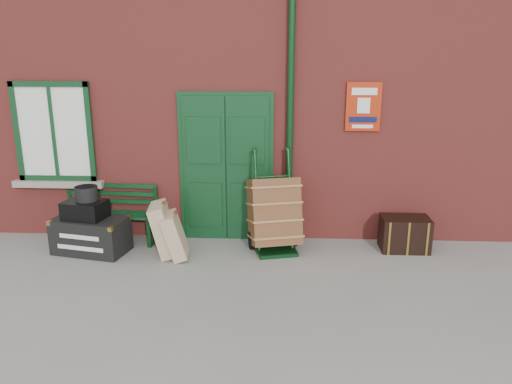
# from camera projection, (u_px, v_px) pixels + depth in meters

# --- Properties ---
(ground) EXTENTS (80.00, 80.00, 0.00)m
(ground) POSITION_uv_depth(u_px,v_px,m) (239.00, 279.00, 6.41)
(ground) COLOR gray
(ground) RESTS_ON ground
(station_building) EXTENTS (10.30, 4.30, 4.36)m
(station_building) POSITION_uv_depth(u_px,v_px,m) (253.00, 88.00, 9.17)
(station_building) COLOR #9A3731
(station_building) RESTS_ON ground
(bench) EXTENTS (1.47, 0.54, 0.89)m
(bench) POSITION_uv_depth(u_px,v_px,m) (110.00, 211.00, 7.66)
(bench) COLOR #0E361A
(bench) RESTS_ON ground
(houdini_trunk) EXTENTS (1.12, 0.77, 0.51)m
(houdini_trunk) POSITION_uv_depth(u_px,v_px,m) (91.00, 235.00, 7.22)
(houdini_trunk) COLOR black
(houdini_trunk) RESTS_ON ground
(strongbox) EXTENTS (0.64, 0.52, 0.26)m
(strongbox) POSITION_uv_depth(u_px,v_px,m) (85.00, 210.00, 7.12)
(strongbox) COLOR black
(strongbox) RESTS_ON houdini_trunk
(hatbox) EXTENTS (0.37, 0.37, 0.21)m
(hatbox) POSITION_uv_depth(u_px,v_px,m) (87.00, 194.00, 7.08)
(hatbox) COLOR black
(hatbox) RESTS_ON strongbox
(suitcase_back) EXTENTS (0.44, 0.57, 0.77)m
(suitcase_back) POSITION_uv_depth(u_px,v_px,m) (164.00, 229.00, 7.08)
(suitcase_back) COLOR tan
(suitcase_back) RESTS_ON ground
(suitcase_front) EXTENTS (0.41, 0.52, 0.67)m
(suitcase_front) POSITION_uv_depth(u_px,v_px,m) (175.00, 235.00, 6.99)
(suitcase_front) COLOR tan
(suitcase_front) RESTS_ON ground
(porter_trolley) EXTENTS (0.86, 0.90, 1.44)m
(porter_trolley) POSITION_uv_depth(u_px,v_px,m) (274.00, 213.00, 7.24)
(porter_trolley) COLOR black
(porter_trolley) RESTS_ON ground
(dark_trunk) EXTENTS (0.69, 0.45, 0.50)m
(dark_trunk) POSITION_uv_depth(u_px,v_px,m) (405.00, 234.00, 7.30)
(dark_trunk) COLOR black
(dark_trunk) RESTS_ON ground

